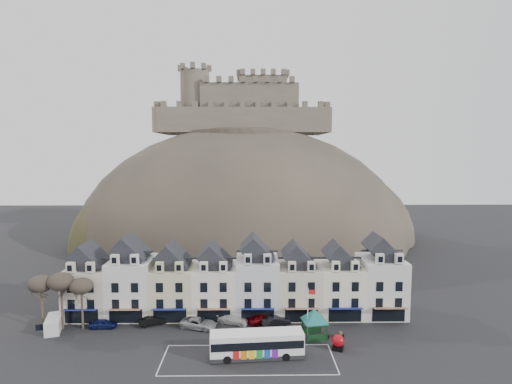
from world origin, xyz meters
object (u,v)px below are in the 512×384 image
at_px(flagpole, 308,310).
at_px(car_white, 233,319).
at_px(car_charcoal, 276,321).
at_px(car_black, 153,321).
at_px(bus, 257,343).
at_px(car_silver, 198,323).
at_px(red_buoy, 338,342).
at_px(car_maroon, 262,318).
at_px(bus_shelter, 315,316).
at_px(white_van, 54,324).
at_px(car_navy, 103,324).

bearing_deg(flagpole, car_white, 153.59).
distance_m(car_white, car_charcoal, 6.65).
bearing_deg(car_white, car_black, 108.93).
relative_size(bus, car_silver, 2.25).
xyz_separation_m(red_buoy, car_white, (-14.50, 8.32, -0.33)).
height_order(flagpole, car_maroon, flagpole).
distance_m(bus_shelter, white_van, 38.63).
relative_size(car_navy, car_maroon, 0.86).
bearing_deg(car_charcoal, car_navy, 70.54).
bearing_deg(car_navy, car_black, -84.79).
relative_size(bus_shelter, car_navy, 1.65).
bearing_deg(bus, white_van, 160.50).
xyz_separation_m(white_van, car_maroon, (31.14, 2.14, -0.26)).
distance_m(red_buoy, car_charcoal, 10.91).
bearing_deg(car_black, bus, -146.07).
distance_m(car_silver, car_white, 5.42).
distance_m(red_buoy, car_silver, 20.84).
bearing_deg(car_silver, car_white, -56.14).
relative_size(red_buoy, car_silver, 0.38).
xyz_separation_m(bus, car_black, (-15.84, 9.83, -1.20)).
relative_size(bus_shelter, car_white, 1.33).
height_order(bus, white_van, bus).
relative_size(car_black, car_white, 0.83).
bearing_deg(car_silver, red_buoy, -91.43).
xyz_separation_m(bus_shelter, car_charcoal, (-5.24, 4.08, -2.57)).
distance_m(bus_shelter, car_black, 24.73).
relative_size(bus, flagpole, 1.63).
xyz_separation_m(car_black, car_white, (12.33, 0.34, 0.04)).
distance_m(bus, car_charcoal, 9.94).
xyz_separation_m(car_black, car_charcoal, (18.94, -0.45, 0.05)).
distance_m(white_van, car_silver, 21.44).
bearing_deg(car_black, bus_shelter, -124.88).
bearing_deg(flagpole, bus, -147.06).
distance_m(car_navy, car_charcoal, 26.21).
relative_size(red_buoy, flagpole, 0.27).
distance_m(white_van, car_navy, 7.08).
bearing_deg(flagpole, bus_shelter, 28.47).
bearing_deg(car_black, car_white, -112.68).
distance_m(bus_shelter, car_white, 13.06).
bearing_deg(car_charcoal, car_black, 68.01).
relative_size(flagpole, car_white, 1.51).
relative_size(bus, car_charcoal, 2.78).
relative_size(flagpole, car_maroon, 1.62).
xyz_separation_m(flagpole, car_white, (-10.87, 5.40, -3.58)).
xyz_separation_m(bus, red_buoy, (10.98, 1.85, -0.83)).
distance_m(bus, red_buoy, 11.17).
height_order(car_silver, car_charcoal, car_silver).
height_order(bus_shelter, car_black, bus_shelter).
relative_size(bus, bus_shelter, 1.85).
bearing_deg(car_maroon, car_navy, 72.82).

